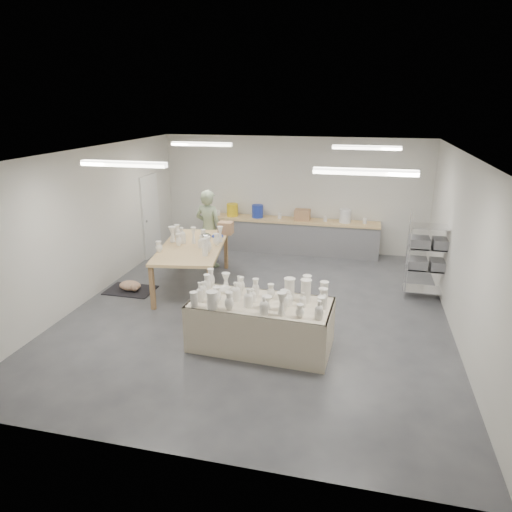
% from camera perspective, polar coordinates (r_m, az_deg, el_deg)
% --- Properties ---
extents(room, '(8.00, 8.02, 3.00)m').
position_cam_1_polar(room, '(8.39, -0.10, 6.45)').
color(room, '#424449').
rests_on(room, ground).
extents(back_counter, '(4.60, 0.60, 1.24)m').
position_cam_1_polar(back_counter, '(12.18, 4.28, 2.70)').
color(back_counter, tan).
rests_on(back_counter, ground).
extents(wire_shelf, '(0.88, 0.48, 1.80)m').
position_cam_1_polar(wire_shelf, '(9.84, 20.89, 0.18)').
color(wire_shelf, silver).
rests_on(wire_shelf, ground).
extents(drying_table, '(2.32, 1.19, 1.18)m').
position_cam_1_polar(drying_table, '(7.48, 0.61, -8.26)').
color(drying_table, olive).
rests_on(drying_table, ground).
extents(work_table, '(1.66, 2.70, 1.30)m').
position_cam_1_polar(work_table, '(9.85, -7.63, 1.45)').
color(work_table, tan).
rests_on(work_table, ground).
extents(rug, '(1.00, 0.70, 0.02)m').
position_cam_1_polar(rug, '(10.15, -15.41, -4.13)').
color(rug, black).
rests_on(rug, ground).
extents(cat, '(0.52, 0.39, 0.20)m').
position_cam_1_polar(cat, '(10.09, -15.39, -3.59)').
color(cat, white).
rests_on(cat, rug).
extents(potter, '(0.77, 0.59, 1.88)m').
position_cam_1_polar(potter, '(11.05, -5.92, 3.44)').
color(potter, gray).
rests_on(potter, ground).
extents(red_stool, '(0.31, 0.31, 0.28)m').
position_cam_1_polar(red_stool, '(11.49, -5.37, 0.45)').
color(red_stool, '#AE1824').
rests_on(red_stool, ground).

